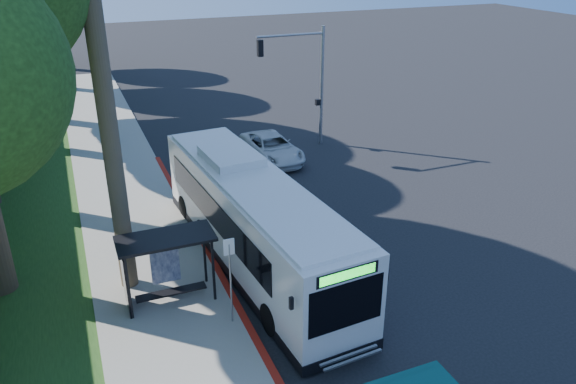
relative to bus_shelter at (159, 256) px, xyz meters
name	(u,v)px	position (x,y,z in m)	size (l,w,h in m)	color
ground	(318,228)	(7.26, 2.86, -1.81)	(140.00, 140.00, 0.00)	black
sidewalk	(149,260)	(-0.04, 2.86, -1.75)	(4.50, 70.00, 0.12)	gray
red_curb	(235,303)	(2.26, -1.14, -1.74)	(0.25, 30.00, 0.13)	#A01C11
bus_shelter	(159,256)	(0.00, 0.00, 0.00)	(3.20, 1.51, 2.55)	black
stop_sign_pole	(230,270)	(1.86, -2.14, 0.28)	(0.35, 0.06, 3.17)	gray
traffic_signal_pole	(306,73)	(11.04, 12.86, 2.62)	(4.10, 0.30, 7.00)	gray
white_bus	(253,218)	(3.78, 1.31, 0.08)	(3.81, 13.18, 3.87)	silver
pickup	(272,148)	(8.30, 11.34, -1.09)	(2.37, 5.13, 1.43)	silver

